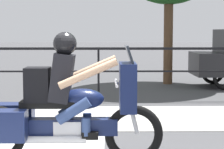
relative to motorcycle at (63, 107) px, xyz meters
name	(u,v)px	position (x,y,z in m)	size (l,w,h in m)	color
sidewalk_band	(96,117)	(0.34, 2.88, -0.71)	(44.00, 2.40, 0.01)	#A8A59E
fence_railing	(98,59)	(0.34, 4.97, 0.28)	(36.00, 0.05, 1.27)	black
motorcycle	(63,107)	(0.00, 0.00, 0.00)	(2.44, 0.76, 1.64)	black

